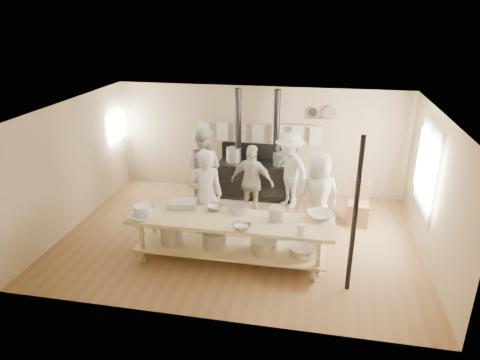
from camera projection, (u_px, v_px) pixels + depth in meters
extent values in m
plane|color=brown|center=(240.00, 237.00, 8.60)|extent=(7.00, 7.00, 0.00)
plane|color=tan|center=(259.00, 140.00, 10.40)|extent=(7.00, 0.00, 7.00)
plane|color=tan|center=(206.00, 242.00, 5.84)|extent=(7.00, 0.00, 7.00)
plane|color=tan|center=(72.00, 165.00, 8.73)|extent=(0.00, 5.00, 5.00)
plane|color=tan|center=(435.00, 190.00, 7.51)|extent=(0.00, 5.00, 5.00)
plane|color=beige|center=(240.00, 109.00, 7.64)|extent=(7.00, 7.00, 0.00)
cube|color=beige|center=(428.00, 168.00, 7.99)|extent=(0.06, 1.35, 1.65)
plane|color=white|center=(426.00, 168.00, 8.00)|extent=(0.00, 1.50, 1.50)
cube|color=beige|center=(425.00, 168.00, 8.00)|extent=(0.02, 0.03, 1.50)
plane|color=white|center=(117.00, 126.00, 10.44)|extent=(0.00, 0.90, 0.90)
cube|color=black|center=(256.00, 179.00, 10.36)|extent=(1.80, 0.70, 0.85)
cube|color=black|center=(256.00, 193.00, 10.50)|extent=(1.90, 0.75, 0.10)
cube|color=black|center=(258.00, 151.00, 10.40)|extent=(1.80, 0.12, 0.35)
cylinder|color=black|center=(238.00, 126.00, 10.00)|extent=(0.15, 0.15, 1.75)
cylinder|color=black|center=(277.00, 128.00, 9.85)|extent=(0.15, 0.15, 1.75)
cylinder|color=#B2B2B7|center=(234.00, 155.00, 10.24)|extent=(0.36, 0.36, 0.34)
cylinder|color=gray|center=(279.00, 159.00, 10.01)|extent=(0.30, 0.30, 0.30)
cylinder|color=tan|center=(259.00, 124.00, 10.16)|extent=(3.00, 0.04, 0.04)
cube|color=silver|center=(204.00, 130.00, 10.47)|extent=(0.28, 0.01, 0.46)
cube|color=silver|center=(222.00, 131.00, 10.39)|extent=(0.28, 0.01, 0.46)
cube|color=silver|center=(240.00, 132.00, 10.32)|extent=(0.28, 0.01, 0.46)
cube|color=silver|center=(259.00, 133.00, 10.24)|extent=(0.28, 0.01, 0.46)
cube|color=silver|center=(277.00, 134.00, 10.16)|extent=(0.28, 0.01, 0.46)
cube|color=silver|center=(296.00, 135.00, 10.08)|extent=(0.28, 0.01, 0.46)
cube|color=silver|center=(316.00, 136.00, 10.00)|extent=(0.28, 0.01, 0.46)
cube|color=tan|center=(319.00, 119.00, 9.86)|extent=(0.50, 0.14, 0.03)
cylinder|color=black|center=(313.00, 112.00, 9.85)|extent=(0.20, 0.04, 0.20)
cylinder|color=silver|center=(329.00, 113.00, 9.79)|extent=(0.32, 0.03, 0.32)
cube|color=tan|center=(230.00, 221.00, 7.48)|extent=(3.60, 0.90, 0.06)
cube|color=tan|center=(230.00, 249.00, 7.69)|extent=(3.40, 0.80, 0.04)
cube|color=tan|center=(231.00, 251.00, 7.71)|extent=(3.30, 0.06, 0.06)
cube|color=tan|center=(142.00, 240.00, 7.62)|extent=(0.07, 0.07, 0.85)
cube|color=tan|center=(154.00, 225.00, 8.17)|extent=(0.07, 0.07, 0.85)
cube|color=tan|center=(318.00, 258.00, 7.08)|extent=(0.07, 0.07, 0.85)
cube|color=tan|center=(319.00, 240.00, 7.63)|extent=(0.07, 0.07, 0.85)
cylinder|color=#B2B2B7|center=(172.00, 233.00, 7.81)|extent=(0.40, 0.40, 0.38)
cylinder|color=gray|center=(214.00, 239.00, 7.68)|extent=(0.44, 0.44, 0.30)
cylinder|color=silver|center=(264.00, 246.00, 7.54)|extent=(0.48, 0.48, 0.22)
cylinder|color=silver|center=(303.00, 252.00, 7.43)|extent=(0.52, 0.52, 0.14)
cylinder|color=black|center=(355.00, 217.00, 6.53)|extent=(0.08, 0.08, 2.60)
imported|color=#B3AD9F|center=(205.00, 196.00, 8.14)|extent=(0.81, 0.70, 1.89)
imported|color=#B3AD9F|center=(203.00, 168.00, 9.60)|extent=(1.04, 0.88, 1.88)
imported|color=#B3AD9F|center=(318.00, 196.00, 8.33)|extent=(0.99, 0.81, 1.74)
imported|color=#B3AD9F|center=(252.00, 182.00, 9.14)|extent=(1.02, 0.59, 1.64)
imported|color=#B3AD9F|center=(289.00, 170.00, 9.62)|extent=(1.29, 1.25, 1.77)
cube|color=#4F331F|center=(357.00, 213.00, 9.04)|extent=(0.47, 0.47, 0.48)
cube|color=#4F331F|center=(359.00, 190.00, 9.06)|extent=(0.45, 0.07, 0.53)
imported|color=silver|center=(139.00, 218.00, 7.42)|extent=(0.43, 0.43, 0.09)
imported|color=silver|center=(214.00, 207.00, 7.82)|extent=(0.40, 0.40, 0.09)
imported|color=silver|center=(321.00, 215.00, 7.48)|extent=(0.58, 0.58, 0.11)
imported|color=silver|center=(242.00, 227.00, 7.10)|extent=(0.34, 0.34, 0.10)
cube|color=#B2B2B7|center=(183.00, 204.00, 7.92)|extent=(0.56, 0.41, 0.11)
cylinder|color=silver|center=(239.00, 208.00, 7.73)|extent=(0.47, 0.47, 0.12)
cylinder|color=gray|center=(276.00, 214.00, 7.38)|extent=(0.28, 0.28, 0.24)
cylinder|color=silver|center=(143.00, 211.00, 7.56)|extent=(0.39, 0.39, 0.20)
cylinder|color=silver|center=(301.00, 229.00, 6.91)|extent=(0.14, 0.14, 0.19)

